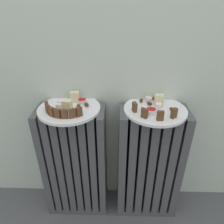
# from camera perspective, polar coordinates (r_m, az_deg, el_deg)

# --- Properties ---
(radiator_left) EXTENTS (0.32, 0.16, 0.63)m
(radiator_left) POSITION_cam_1_polar(r_m,az_deg,el_deg) (1.11, -10.12, -13.94)
(radiator_left) COLOR #47474C
(radiator_left) RESTS_ON ground_plane
(radiator_right) EXTENTS (0.32, 0.16, 0.63)m
(radiator_right) POSITION_cam_1_polar(r_m,az_deg,el_deg) (1.10, 10.20, -14.29)
(radiator_right) COLOR #47474C
(radiator_right) RESTS_ON ground_plane
(plate_left) EXTENTS (0.28, 0.28, 0.01)m
(plate_left) POSITION_cam_1_polar(r_m,az_deg,el_deg) (0.92, -11.86, 0.91)
(plate_left) COLOR white
(plate_left) RESTS_ON radiator_left
(plate_right) EXTENTS (0.28, 0.28, 0.01)m
(plate_right) POSITION_cam_1_polar(r_m,az_deg,el_deg) (0.91, 11.97, 0.61)
(plate_right) COLOR white
(plate_right) RESTS_ON radiator_right
(dark_cake_slice_left_0) EXTENTS (0.02, 0.03, 0.04)m
(dark_cake_slice_left_0) POSITION_cam_1_polar(r_m,az_deg,el_deg) (0.91, -17.79, 1.52)
(dark_cake_slice_left_0) COLOR #56351E
(dark_cake_slice_left_0) RESTS_ON plate_left
(dark_cake_slice_left_1) EXTENTS (0.03, 0.03, 0.04)m
(dark_cake_slice_left_1) POSITION_cam_1_polar(r_m,az_deg,el_deg) (0.88, -17.46, 0.72)
(dark_cake_slice_left_1) COLOR #56351E
(dark_cake_slice_left_1) RESTS_ON plate_left
(dark_cake_slice_left_2) EXTENTS (0.03, 0.03, 0.04)m
(dark_cake_slice_left_2) POSITION_cam_1_polar(r_m,az_deg,el_deg) (0.86, -16.52, 0.05)
(dark_cake_slice_left_2) COLOR #56351E
(dark_cake_slice_left_2) RESTS_ON plate_left
(dark_cake_slice_left_3) EXTENTS (0.03, 0.02, 0.04)m
(dark_cake_slice_left_3) POSITION_cam_1_polar(r_m,az_deg,el_deg) (0.84, -15.04, -0.40)
(dark_cake_slice_left_3) COLOR #56351E
(dark_cake_slice_left_3) RESTS_ON plate_left
(dark_cake_slice_left_4) EXTENTS (0.03, 0.02, 0.04)m
(dark_cake_slice_left_4) POSITION_cam_1_polar(r_m,az_deg,el_deg) (0.83, -13.17, -0.57)
(dark_cake_slice_left_4) COLOR #56351E
(dark_cake_slice_left_4) RESTS_ON plate_left
(dark_cake_slice_left_5) EXTENTS (0.03, 0.02, 0.04)m
(dark_cake_slice_left_5) POSITION_cam_1_polar(r_m,az_deg,el_deg) (0.83, -11.15, -0.41)
(dark_cake_slice_left_5) COLOR #56351E
(dark_cake_slice_left_5) RESTS_ON plate_left
(dark_cake_slice_left_6) EXTENTS (0.03, 0.03, 0.04)m
(dark_cake_slice_left_6) POSITION_cam_1_polar(r_m,az_deg,el_deg) (0.83, -9.23, 0.06)
(dark_cake_slice_left_6) COLOR #56351E
(dark_cake_slice_left_6) RESTS_ON plate_left
(marble_cake_slice_left_0) EXTENTS (0.04, 0.04, 0.05)m
(marble_cake_slice_left_0) POSITION_cam_1_polar(r_m,az_deg,el_deg) (0.88, -12.38, 1.80)
(marble_cake_slice_left_0) COLOR beige
(marble_cake_slice_left_0) RESTS_ON plate_left
(marble_cake_slice_left_1) EXTENTS (0.04, 0.03, 0.05)m
(marble_cake_slice_left_1) POSITION_cam_1_polar(r_m,az_deg,el_deg) (0.96, -10.37, 4.23)
(marble_cake_slice_left_1) COLOR beige
(marble_cake_slice_left_1) RESTS_ON plate_left
(turkish_delight_left_0) EXTENTS (0.03, 0.03, 0.02)m
(turkish_delight_left_0) POSITION_cam_1_polar(r_m,az_deg,el_deg) (0.94, -14.18, 2.46)
(turkish_delight_left_0) COLOR white
(turkish_delight_left_0) RESTS_ON plate_left
(turkish_delight_left_1) EXTENTS (0.02, 0.02, 0.02)m
(turkish_delight_left_1) POSITION_cam_1_polar(r_m,az_deg,el_deg) (0.92, -14.71, 1.62)
(turkish_delight_left_1) COLOR white
(turkish_delight_left_1) RESTS_ON plate_left
(medjool_date_left_0) EXTENTS (0.02, 0.03, 0.01)m
(medjool_date_left_0) POSITION_cam_1_polar(r_m,az_deg,el_deg) (0.96, -12.83, 2.80)
(medjool_date_left_0) COLOR #4C2814
(medjool_date_left_0) RESTS_ON plate_left
(medjool_date_left_1) EXTENTS (0.02, 0.03, 0.02)m
(medjool_date_left_1) POSITION_cam_1_polar(r_m,az_deg,el_deg) (0.91, -9.36, 1.68)
(medjool_date_left_1) COLOR #4C2814
(medjool_date_left_1) RESTS_ON plate_left
(medjool_date_left_2) EXTENTS (0.03, 0.03, 0.02)m
(medjool_date_left_2) POSITION_cam_1_polar(r_m,az_deg,el_deg) (0.91, -7.13, 2.05)
(medjool_date_left_2) COLOR #4C2814
(medjool_date_left_2) RESTS_ON plate_left
(medjool_date_left_3) EXTENTS (0.02, 0.03, 0.02)m
(medjool_date_left_3) POSITION_cam_1_polar(r_m,az_deg,el_deg) (0.88, -14.64, 0.29)
(medjool_date_left_3) COLOR #4C2814
(medjool_date_left_3) RESTS_ON plate_left
(jam_bowl_left) EXTENTS (0.05, 0.05, 0.02)m
(jam_bowl_left) POSITION_cam_1_polar(r_m,az_deg,el_deg) (0.94, -8.42, 3.05)
(jam_bowl_left) COLOR white
(jam_bowl_left) RESTS_ON plate_left
(dark_cake_slice_right_0) EXTENTS (0.02, 0.03, 0.04)m
(dark_cake_slice_right_0) POSITION_cam_1_polar(r_m,az_deg,el_deg) (0.86, 6.35, 1.37)
(dark_cake_slice_right_0) COLOR #56351E
(dark_cake_slice_right_0) RESTS_ON plate_right
(dark_cake_slice_right_1) EXTENTS (0.03, 0.03, 0.04)m
(dark_cake_slice_right_1) POSITION_cam_1_polar(r_m,az_deg,el_deg) (0.82, 9.08, -0.33)
(dark_cake_slice_right_1) COLOR #56351E
(dark_cake_slice_right_1) RESTS_ON plate_right
(dark_cake_slice_right_2) EXTENTS (0.03, 0.02, 0.04)m
(dark_cake_slice_right_2) POSITION_cam_1_polar(r_m,az_deg,el_deg) (0.82, 13.37, -1.03)
(dark_cake_slice_right_2) COLOR #56351E
(dark_cake_slice_right_2) RESTS_ON plate_right
(dark_cake_slice_right_3) EXTENTS (0.03, 0.03, 0.04)m
(dark_cake_slice_right_3) POSITION_cam_1_polar(r_m,az_deg,el_deg) (0.85, 16.98, -0.33)
(dark_cake_slice_right_3) COLOR #56351E
(dark_cake_slice_right_3) RESTS_ON plate_right
(marble_cake_slice_right_0) EXTENTS (0.04, 0.03, 0.05)m
(marble_cake_slice_right_0) POSITION_cam_1_polar(r_m,az_deg,el_deg) (0.93, 12.98, 3.26)
(marble_cake_slice_right_0) COLOR beige
(marble_cake_slice_right_0) RESTS_ON plate_right
(turkish_delight_right_0) EXTENTS (0.03, 0.03, 0.02)m
(turkish_delight_right_0) POSITION_cam_1_polar(r_m,az_deg,el_deg) (0.96, 10.22, 3.42)
(turkish_delight_right_0) COLOR white
(turkish_delight_right_0) RESTS_ON plate_right
(turkish_delight_right_1) EXTENTS (0.03, 0.03, 0.02)m
(turkish_delight_right_1) POSITION_cam_1_polar(r_m,az_deg,el_deg) (0.91, 12.91, 1.59)
(turkish_delight_right_1) COLOR white
(turkish_delight_right_1) RESTS_ON plate_right
(turkish_delight_right_2) EXTENTS (0.02, 0.02, 0.02)m
(turkish_delight_right_2) POSITION_cam_1_polar(r_m,az_deg,el_deg) (0.88, 8.93, 1.00)
(turkish_delight_right_2) COLOR white
(turkish_delight_right_2) RESTS_ON plate_right
(medjool_date_right_0) EXTENTS (0.03, 0.03, 0.01)m
(medjool_date_right_0) POSITION_cam_1_polar(r_m,az_deg,el_deg) (0.93, 10.45, 2.33)
(medjool_date_right_0) COLOR #4C2814
(medjool_date_right_0) RESTS_ON plate_right
(medjool_date_right_1) EXTENTS (0.02, 0.03, 0.01)m
(medjool_date_right_1) POSITION_cam_1_polar(r_m,az_deg,el_deg) (0.99, 11.67, 3.77)
(medjool_date_right_1) COLOR #4C2814
(medjool_date_right_1) RESTS_ON plate_right
(medjool_date_right_2) EXTENTS (0.02, 0.03, 0.02)m
(medjool_date_right_2) POSITION_cam_1_polar(r_m,az_deg,el_deg) (0.96, 8.17, 3.29)
(medjool_date_right_2) COLOR #4C2814
(medjool_date_right_2) RESTS_ON plate_right
(medjool_date_right_3) EXTENTS (0.03, 0.03, 0.02)m
(medjool_date_right_3) POSITION_cam_1_polar(r_m,az_deg,el_deg) (0.91, 16.62, 0.73)
(medjool_date_right_3) COLOR #4C2814
(medjool_date_right_3) RESTS_ON plate_right
(jam_bowl_right) EXTENTS (0.05, 0.05, 0.02)m
(jam_bowl_right) POSITION_cam_1_polar(r_m,az_deg,el_deg) (0.86, 10.93, 0.33)
(jam_bowl_right) COLOR white
(jam_bowl_right) RESTS_ON plate_right
(fork) EXTENTS (0.06, 0.09, 0.00)m
(fork) POSITION_cam_1_polar(r_m,az_deg,el_deg) (0.92, -11.15, 1.43)
(fork) COLOR silver
(fork) RESTS_ON plate_left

